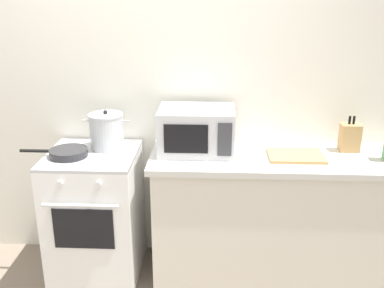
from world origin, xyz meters
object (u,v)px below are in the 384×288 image
cutting_board (296,156)px  stove (96,215)px  frying_pan (68,153)px  stock_pot (107,131)px  knife_block (350,137)px  microwave (196,130)px

cutting_board → stove: bearing=-180.0°
stove → frying_pan: frying_pan is taller
stock_pot → frying_pan: size_ratio=0.71×
stove → cutting_board: bearing=0.0°
frying_pan → knife_block: (1.88, 0.20, 0.07)m
microwave → cutting_board: microwave is taller
microwave → stock_pot: bearing=176.7°
knife_block → cutting_board: bearing=-159.7°
microwave → cutting_board: bearing=-6.8°
stock_pot → cutting_board: size_ratio=0.89×
cutting_board → knife_block: bearing=20.3°
stove → frying_pan: 0.51m
stock_pot → knife_block: stock_pot is taller
stove → cutting_board: cutting_board is taller
stove → cutting_board: size_ratio=2.56×
frying_pan → knife_block: knife_block is taller
cutting_board → knife_block: 0.41m
stove → frying_pan: (-0.14, -0.06, 0.48)m
microwave → knife_block: size_ratio=2.04×
frying_pan → cutting_board: frying_pan is taller
stock_pot → cutting_board: bearing=-5.1°
frying_pan → cutting_board: 1.50m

